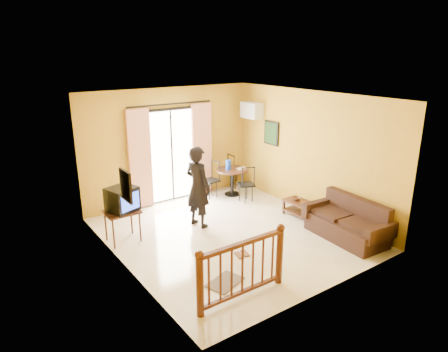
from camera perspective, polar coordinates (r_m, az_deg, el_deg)
ground at (r=8.32m, az=0.84°, el=-8.30°), size 5.00×5.00×0.00m
room_shell at (r=7.73m, az=0.90°, el=3.13°), size 5.00×5.00×5.00m
balcony_door at (r=9.87m, az=-7.46°, el=3.07°), size 2.25×0.14×2.46m
tv_table at (r=8.07m, az=-14.39°, el=-5.35°), size 0.64×0.54×0.64m
television at (r=7.96m, az=-14.34°, el=-3.22°), size 0.64×0.61×0.47m
picture_left at (r=6.59m, az=-13.84°, el=-1.37°), size 0.05×0.42×0.52m
dining_table at (r=10.33m, az=1.20°, el=0.19°), size 0.84×0.84×0.70m
water_jug at (r=10.21m, az=0.63°, el=1.60°), size 0.13×0.13×0.25m
serving_tray at (r=10.33m, az=2.54°, el=1.11°), size 0.29×0.19×0.02m
dining_chairs at (r=10.49m, az=0.98°, el=-2.70°), size 1.46×1.51×0.95m
air_conditioner at (r=10.42m, az=3.95°, el=9.34°), size 0.31×0.60×0.40m
botanical_print at (r=10.10m, az=6.77°, el=6.12°), size 0.05×0.50×0.60m
coffee_table at (r=9.23m, az=10.87°, el=-4.34°), size 0.44×0.80×0.36m
bowl at (r=9.27m, az=10.31°, el=-3.23°), size 0.22×0.22×0.06m
sofa at (r=8.43m, az=17.31°, el=-6.52°), size 0.89×1.75×0.81m
standing_person at (r=8.42m, az=-3.76°, el=-1.56°), size 0.56×0.72×1.76m
stair_balustrade at (r=6.11m, az=2.66°, el=-12.60°), size 1.63×0.13×1.04m
doormat at (r=6.74m, az=0.16°, el=-14.92°), size 0.69×0.57×0.02m
sandals at (r=7.54m, az=2.60°, el=-11.11°), size 0.30×0.27×0.03m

